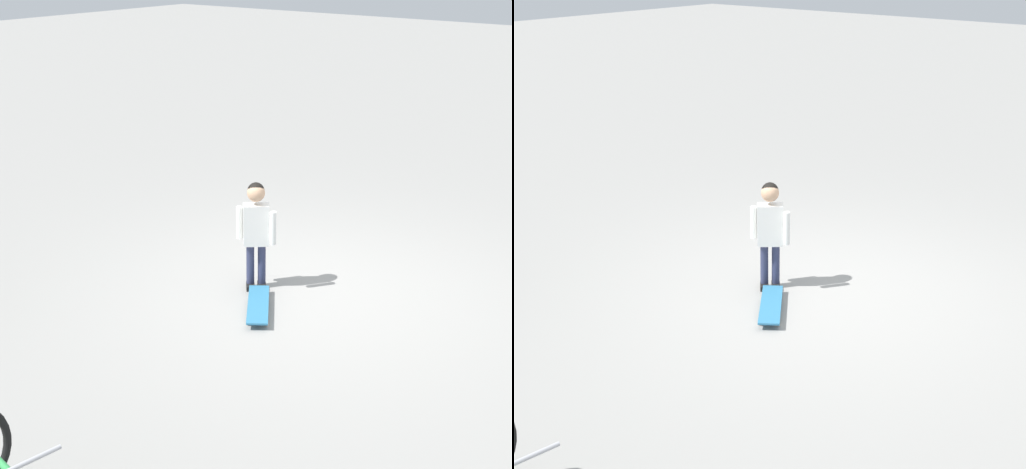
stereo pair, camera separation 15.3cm
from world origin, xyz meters
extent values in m
plane|color=gray|center=(0.00, 0.00, 0.00)|extent=(50.00, 50.00, 0.00)
cylinder|color=#2D3351|center=(-0.29, 0.52, 0.24)|extent=(0.08, 0.08, 0.42)
cube|color=black|center=(-0.31, 0.50, 0.03)|extent=(0.17, 0.16, 0.05)
cylinder|color=#2D3351|center=(-0.36, 0.60, 0.24)|extent=(0.08, 0.08, 0.42)
cube|color=black|center=(-0.38, 0.59, 0.03)|extent=(0.17, 0.16, 0.05)
cube|color=white|center=(-0.33, 0.56, 0.65)|extent=(0.26, 0.27, 0.40)
cylinder|color=white|center=(-0.30, 0.38, 0.65)|extent=(0.06, 0.06, 0.32)
cylinder|color=white|center=(-0.38, 0.72, 0.65)|extent=(0.06, 0.06, 0.32)
sphere|color=tan|center=(-0.33, 0.56, 0.96)|extent=(0.17, 0.17, 0.17)
sphere|color=black|center=(-0.32, 0.57, 0.98)|extent=(0.16, 0.16, 0.16)
cube|color=teal|center=(-0.71, 0.24, 0.07)|extent=(0.73, 0.61, 0.02)
cube|color=#B7B7BC|center=(-0.93, 0.08, 0.05)|extent=(0.09, 0.11, 0.02)
cube|color=#B7B7BC|center=(-0.49, 0.40, 0.05)|extent=(0.09, 0.11, 0.02)
cylinder|color=beige|center=(-0.89, 0.02, 0.03)|extent=(0.06, 0.06, 0.06)
cylinder|color=beige|center=(-0.97, 0.14, 0.03)|extent=(0.06, 0.06, 0.06)
cylinder|color=beige|center=(-0.45, 0.34, 0.03)|extent=(0.06, 0.06, 0.06)
cylinder|color=beige|center=(-0.54, 0.46, 0.03)|extent=(0.06, 0.06, 0.06)
cylinder|color=#B7B7BC|center=(-3.98, -0.84, 0.84)|extent=(0.46, 0.10, 0.02)
camera|label=1|loc=(-5.60, -3.51, 3.15)|focal=53.12mm
camera|label=2|loc=(-5.51, -3.63, 3.15)|focal=53.12mm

